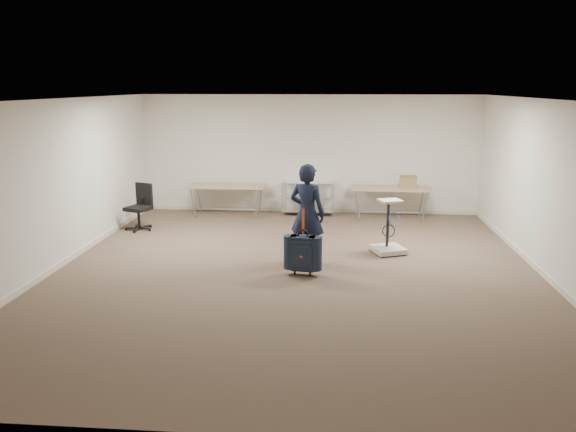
{
  "coord_description": "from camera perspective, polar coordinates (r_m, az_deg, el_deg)",
  "views": [
    {
      "loc": [
        0.6,
        -8.83,
        3.02
      ],
      "look_at": [
        -0.16,
        0.3,
        0.87
      ],
      "focal_mm": 35.0,
      "sensor_mm": 36.0,
      "label": 1
    }
  ],
  "objects": [
    {
      "name": "room_shell",
      "position": [
        10.66,
        1.33,
        -3.0
      ],
      "size": [
        8.0,
        9.0,
        9.0
      ],
      "color": "silver",
      "rests_on": "ground"
    },
    {
      "name": "equipment_cart",
      "position": [
        10.45,
        10.18,
        -2.32
      ],
      "size": [
        0.7,
        0.7,
        1.0
      ],
      "color": "beige",
      "rests_on": "ground"
    },
    {
      "name": "office_chair",
      "position": [
        12.36,
        -14.8,
        0.02
      ],
      "size": [
        0.59,
        0.6,
        0.98
      ],
      "color": "black",
      "rests_on": "ground"
    },
    {
      "name": "wire_shelf",
      "position": [
        13.3,
        2.08,
        2.0
      ],
      "size": [
        1.22,
        0.47,
        0.8
      ],
      "color": "silver",
      "rests_on": "ground"
    },
    {
      "name": "ground",
      "position": [
        9.36,
        0.82,
        -5.64
      ],
      "size": [
        9.0,
        9.0,
        0.0
      ],
      "primitive_type": "plane",
      "color": "#4F3D30",
      "rests_on": "ground"
    },
    {
      "name": "person",
      "position": [
        9.6,
        1.97,
        0.22
      ],
      "size": [
        0.74,
        0.62,
        1.74
      ],
      "primitive_type": "imported",
      "rotation": [
        0.0,
        0.0,
        2.77
      ],
      "color": "black",
      "rests_on": "ground"
    },
    {
      "name": "folding_table_left",
      "position": [
        13.24,
        -6.22,
        2.93
      ],
      "size": [
        1.8,
        0.75,
        0.73
      ],
      "color": "#95845B",
      "rests_on": "ground"
    },
    {
      "name": "cardboard_box",
      "position": [
        13.07,
        12.12,
        3.42
      ],
      "size": [
        0.39,
        0.3,
        0.27
      ],
      "primitive_type": "cube",
      "rotation": [
        0.0,
        0.0,
        -0.08
      ],
      "color": "olive",
      "rests_on": "folding_table_right"
    },
    {
      "name": "suitcase",
      "position": [
        9.06,
        1.51,
        -3.78
      ],
      "size": [
        0.43,
        0.29,
        1.1
      ],
      "color": "black",
      "rests_on": "ground"
    },
    {
      "name": "folding_table_right",
      "position": [
        13.06,
        10.4,
        2.65
      ],
      "size": [
        1.8,
        0.75,
        0.73
      ],
      "color": "#95845B",
      "rests_on": "ground"
    }
  ]
}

